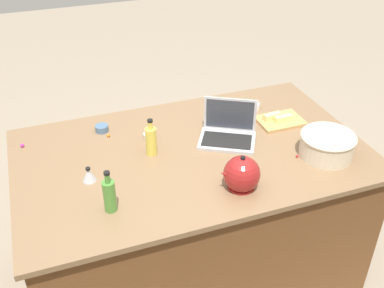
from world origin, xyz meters
The scene contains 18 objects.
ground_plane centered at (0.00, 0.00, 0.00)m, with size 12.00×12.00×0.00m, color gray.
island_counter centered at (0.00, 0.00, 0.45)m, with size 1.90×1.16×0.90m.
laptop centered at (-0.24, -0.05, 0.95)m, with size 0.38×0.35×0.22m.
mixing_bowl_large centered at (-0.66, 0.28, 0.97)m, with size 0.29×0.29×0.13m.
bottle_oil centered at (0.21, -0.06, 0.98)m, with size 0.06×0.06×0.21m.
bottle_olive centered at (0.51, 0.32, 0.99)m, with size 0.06×0.06×0.22m.
kettle centered at (-0.12, 0.37, 0.98)m, with size 0.21×0.18×0.20m.
cutting_board centered at (-0.61, -0.12, 0.91)m, with size 0.27×0.20×0.02m, color tan.
butter_stick_left centered at (-0.56, -0.14, 0.94)m, with size 0.11×0.04×0.04m, color #F4E58C.
butter_stick_right centered at (-0.61, -0.09, 0.94)m, with size 0.11×0.04×0.04m, color #F4E58C.
ramekin_small centered at (-0.53, -0.32, 0.92)m, with size 0.08×0.08×0.04m, color white.
ramekin_medium centered at (0.18, -0.20, 0.92)m, with size 0.08×0.08×0.04m, color beige.
ramekin_wide centered at (0.42, -0.38, 0.92)m, with size 0.08×0.08×0.04m, color slate.
kitchen_timer centered at (0.57, 0.06, 0.94)m, with size 0.07×0.07×0.08m.
candy_0 centered at (0.87, -0.36, 0.91)m, with size 0.02×0.02×0.02m, color #CC3399.
candy_1 centered at (-0.51, 0.24, 0.91)m, with size 0.01×0.01×0.01m, color red.
candy_2 centered at (0.40, -0.31, 0.91)m, with size 0.02×0.02×0.02m, color orange.
candy_3 centered at (-0.34, -0.13, 0.91)m, with size 0.02×0.02×0.02m, color red.
Camera 1 is at (0.71, 1.96, 2.32)m, focal length 43.22 mm.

